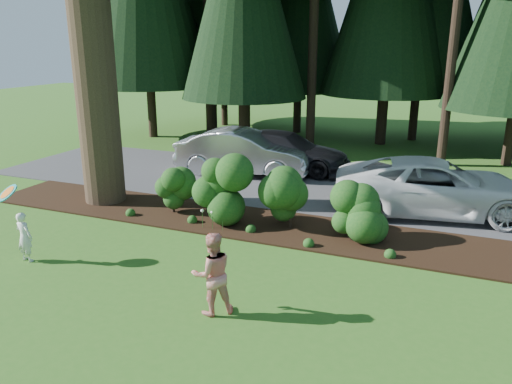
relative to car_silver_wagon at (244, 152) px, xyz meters
The scene contains 11 objects.
ground 8.38m from the car_silver_wagon, 76.99° to the right, with size 80.00×80.00×0.00m, color #30641C.
mulch_bed 5.29m from the car_silver_wagon, 68.94° to the right, with size 16.00×2.50×0.05m, color black.
driveway 2.15m from the car_silver_wagon, 18.42° to the right, with size 22.00×6.00×0.03m, color #38383A.
shrub_row 5.65m from the car_silver_wagon, 62.05° to the right, with size 6.53×1.60×1.61m.
lily_cluster 5.95m from the car_silver_wagon, 74.60° to the right, with size 0.69×0.09×0.57m.
car_silver_wagon is the anchor object (origin of this frame).
car_white_suv 7.27m from the car_silver_wagon, 16.38° to the right, with size 2.65×5.74×1.60m, color white.
car_dark_suv 1.64m from the car_silver_wagon, 40.95° to the left, with size 2.10×5.17×1.50m, color black.
child 9.20m from the car_silver_wagon, 99.51° to the right, with size 0.43×0.28×1.18m, color white.
adult 10.14m from the car_silver_wagon, 69.68° to the right, with size 0.78×0.60×1.60m, color red.
frisbee 9.30m from the car_silver_wagon, 101.38° to the right, with size 0.60×0.46×0.46m.
Camera 1 is at (5.53, -8.76, 4.88)m, focal length 35.00 mm.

